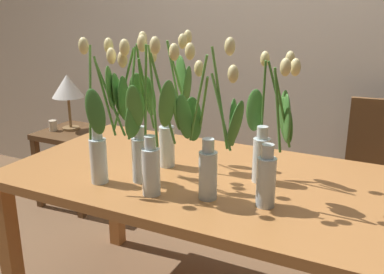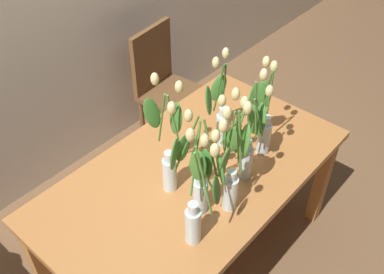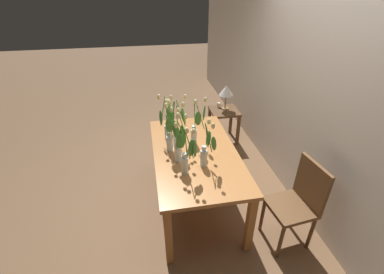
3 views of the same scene
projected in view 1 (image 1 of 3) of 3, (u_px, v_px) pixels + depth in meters
name	position (u px, v px, depth m)	size (l,w,h in m)	color
room_wall_rear	(286.00, 15.00, 2.74)	(9.00, 0.10, 2.70)	silver
dining_table	(198.00, 193.00, 1.88)	(1.60, 0.90, 0.74)	#B7753D
tulip_vase_0	(273.00, 157.00, 1.52)	(0.11, 0.16, 0.52)	silver
tulip_vase_1	(264.00, 139.00, 1.73)	(0.19, 0.17, 0.52)	silver
tulip_vase_2	(173.00, 121.00, 1.88)	(0.14, 0.18, 0.58)	silver
tulip_vase_3	(137.00, 123.00, 1.71)	(0.20, 0.25, 0.58)	silver
tulip_vase_4	(154.00, 139.00, 1.58)	(0.21, 0.15, 0.59)	silver
tulip_vase_5	(210.00, 141.00, 1.56)	(0.26, 0.16, 0.59)	silver
tulip_vase_6	(104.00, 132.00, 1.68)	(0.19, 0.18, 0.58)	silver
dining_chair	(382.00, 176.00, 2.38)	(0.44, 0.44, 0.93)	brown
side_table	(75.00, 146.00, 3.15)	(0.44, 0.44, 0.55)	brown
table_lamp	(67.00, 88.00, 3.06)	(0.22, 0.22, 0.40)	olive
pillar_candle	(53.00, 126.00, 3.11)	(0.06, 0.06, 0.07)	beige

